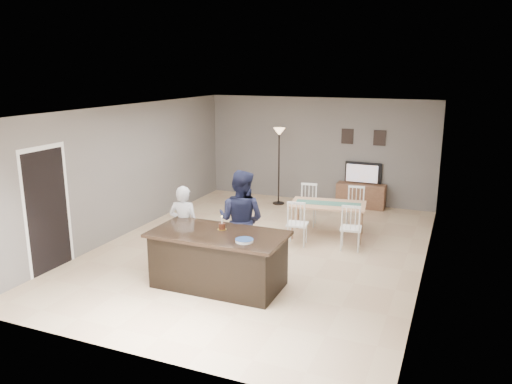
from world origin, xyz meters
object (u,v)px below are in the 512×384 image
at_px(birthday_cake, 222,226).
at_px(floor_lamp, 279,145).
at_px(television, 362,173).
at_px(dining_table, 328,209).
at_px(kitchen_island, 219,259).
at_px(plate_stack, 244,241).
at_px(woman, 184,226).
at_px(tv_console, 361,196).
at_px(man, 241,220).

xyz_separation_m(birthday_cake, floor_lamp, (-0.81, 4.90, 0.57)).
distance_m(television, dining_table, 2.62).
bearing_deg(kitchen_island, plate_stack, -22.99).
relative_size(plate_stack, floor_lamp, 0.14).
relative_size(birthday_cake, floor_lamp, 0.12).
xyz_separation_m(television, dining_table, (-0.21, -2.59, -0.27)).
distance_m(kitchen_island, woman, 1.13).
bearing_deg(television, dining_table, 85.46).
bearing_deg(plate_stack, television, 83.74).
height_order(birthday_cake, plate_stack, birthday_cake).
height_order(television, woman, woman).
xyz_separation_m(television, plate_stack, (-0.64, -5.88, 0.06)).
relative_size(kitchen_island, birthday_cake, 9.49).
bearing_deg(plate_stack, dining_table, 82.39).
relative_size(woman, plate_stack, 5.28).
bearing_deg(tv_console, television, 90.00).
distance_m(tv_console, birthday_cake, 5.57).
bearing_deg(woman, kitchen_island, 139.87).
bearing_deg(woman, dining_table, -137.98).
bearing_deg(plate_stack, tv_console, 83.67).
relative_size(tv_console, birthday_cake, 5.30).
height_order(tv_console, birthday_cake, birthday_cake).
height_order(kitchen_island, woman, woman).
height_order(woman, plate_stack, woman).
xyz_separation_m(kitchen_island, television, (1.20, 5.64, 0.41)).
bearing_deg(dining_table, kitchen_island, -116.15).
bearing_deg(floor_lamp, tv_console, 13.75).
bearing_deg(tv_console, woman, -113.18).
xyz_separation_m(kitchen_island, man, (0.03, 0.81, 0.43)).
distance_m(tv_console, plate_stack, 5.87).
height_order(television, birthday_cake, same).
relative_size(man, dining_table, 0.93).
height_order(kitchen_island, tv_console, kitchen_island).
distance_m(birthday_cake, plate_stack, 0.70).
distance_m(television, woman, 5.53).
relative_size(woman, floor_lamp, 0.74).
distance_m(kitchen_island, television, 5.78).
relative_size(television, woman, 0.63).
bearing_deg(floor_lamp, kitchen_island, -80.77).
xyz_separation_m(man, floor_lamp, (-0.86, 4.27, 0.65)).
distance_m(kitchen_island, floor_lamp, 5.25).
relative_size(birthday_cake, plate_stack, 0.82).
height_order(woman, man, man).
height_order(birthday_cake, floor_lamp, floor_lamp).
bearing_deg(tv_console, dining_table, -94.67).
height_order(woman, dining_table, woman).
bearing_deg(man, kitchen_island, 89.76).
bearing_deg(television, tv_console, 90.00).
relative_size(birthday_cake, dining_table, 0.12).
distance_m(television, birthday_cake, 5.60).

